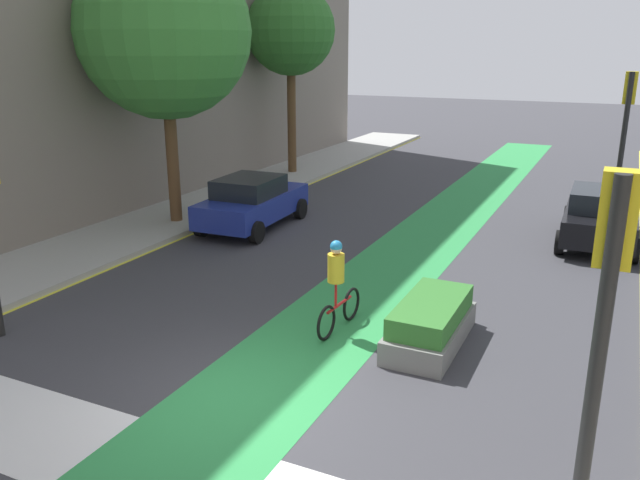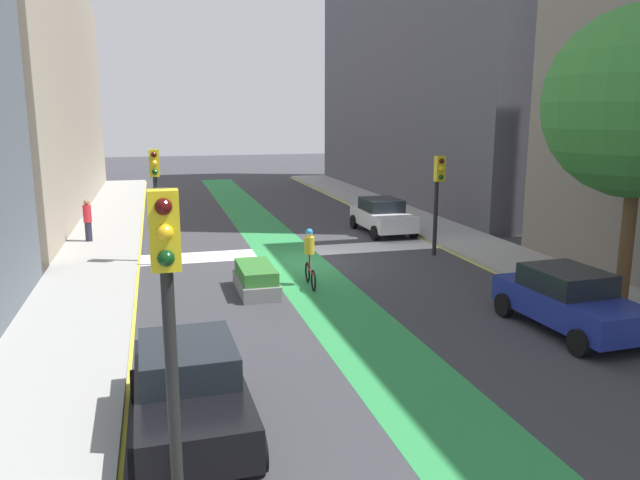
% 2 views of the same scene
% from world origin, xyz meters
% --- Properties ---
extents(ground_plane, '(120.00, 120.00, 0.00)m').
position_xyz_m(ground_plane, '(0.00, 0.00, 0.00)').
color(ground_plane, '#38383D').
extents(bike_lane_paint, '(2.40, 60.00, 0.01)m').
position_xyz_m(bike_lane_paint, '(0.37, 0.00, 0.00)').
color(bike_lane_paint, '#2D8C47').
rests_on(bike_lane_paint, ground_plane).
extents(crosswalk_band, '(12.00, 1.80, 0.01)m').
position_xyz_m(crosswalk_band, '(0.00, -2.00, 0.00)').
color(crosswalk_band, silver).
rests_on(crosswalk_band, ground_plane).
extents(sidewalk_left, '(3.00, 60.00, 0.15)m').
position_xyz_m(sidewalk_left, '(-7.50, 0.00, 0.07)').
color(sidewalk_left, '#9E9E99').
rests_on(sidewalk_left, ground_plane).
extents(curb_stripe_left, '(0.16, 60.00, 0.01)m').
position_xyz_m(curb_stripe_left, '(-6.00, 0.00, 0.01)').
color(curb_stripe_left, yellow).
rests_on(curb_stripe_left, ground_plane).
extents(sidewalk_right, '(3.00, 60.00, 0.15)m').
position_xyz_m(sidewalk_right, '(7.50, 0.00, 0.07)').
color(sidewalk_right, '#9E9E99').
rests_on(sidewalk_right, ground_plane).
extents(curb_stripe_right, '(0.16, 60.00, 0.01)m').
position_xyz_m(curb_stripe_right, '(6.00, 0.00, 0.01)').
color(curb_stripe_right, yellow).
rests_on(curb_stripe_right, ground_plane).
extents(traffic_signal_near_right, '(0.35, 0.52, 4.20)m').
position_xyz_m(traffic_signal_near_right, '(5.22, -1.00, 2.95)').
color(traffic_signal_near_right, black).
rests_on(traffic_signal_near_right, ground_plane).
extents(traffic_signal_near_left, '(0.35, 0.52, 3.86)m').
position_xyz_m(traffic_signal_near_left, '(-5.15, 0.12, 2.72)').
color(traffic_signal_near_left, black).
rests_on(traffic_signal_near_left, ground_plane).
extents(traffic_signal_far_right, '(0.35, 0.52, 4.58)m').
position_xyz_m(traffic_signal_far_right, '(5.13, 14.06, 3.20)').
color(traffic_signal_far_right, black).
rests_on(traffic_signal_far_right, ground_plane).
extents(car_white_left_near, '(2.04, 4.21, 1.57)m').
position_xyz_m(car_white_left_near, '(-4.80, -4.82, 0.80)').
color(car_white_left_near, silver).
rests_on(car_white_left_near, ground_plane).
extents(car_black_right_far, '(2.10, 4.24, 1.57)m').
position_xyz_m(car_black_right_far, '(4.83, 11.33, 0.80)').
color(car_black_right_far, black).
rests_on(car_black_right_far, ground_plane).
extents(car_blue_left_far, '(2.18, 4.28, 1.57)m').
position_xyz_m(car_blue_left_far, '(-4.75, 8.62, 0.80)').
color(car_blue_left_far, navy).
rests_on(car_blue_left_far, ground_plane).
extents(cyclist_in_lane, '(0.32, 1.73, 1.86)m').
position_xyz_m(cyclist_in_lane, '(0.59, 2.94, 0.97)').
color(cyclist_in_lane, black).
rests_on(cyclist_in_lane, ground_plane).
extents(pedestrian_sidewalk_right_a, '(0.34, 0.34, 1.76)m').
position_xyz_m(pedestrian_sidewalk_right_a, '(8.05, -5.57, 1.05)').
color(pedestrian_sidewalk_right_a, '#262638').
rests_on(pedestrian_sidewalk_right_a, sidewalk_right).
extents(median_planter, '(1.13, 2.56, 0.85)m').
position_xyz_m(median_planter, '(2.37, 3.19, 0.40)').
color(median_planter, slate).
rests_on(median_planter, ground_plane).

